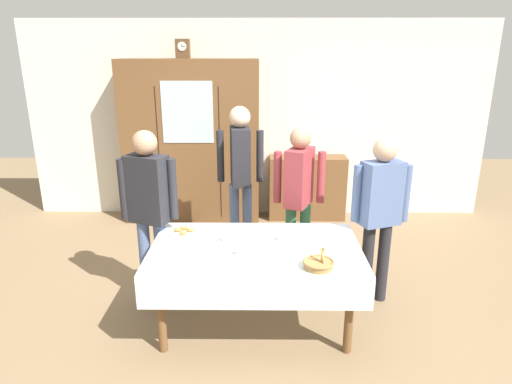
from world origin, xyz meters
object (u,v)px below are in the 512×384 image
dining_table (255,259)px  spoon_near_left (264,233)px  bookshelf_low (307,188)px  pastry_plate (184,232)px  person_by_cabinet (380,206)px  bread_basket (319,264)px  wall_cabinet (192,143)px  tea_cup_mid_left (226,239)px  book_stack (308,154)px  tea_cup_far_right (282,238)px  tea_cup_back_edge (240,252)px  person_behind_table_right (149,202)px  person_beside_shelf (299,188)px  mantel_clock (183,49)px  person_near_right_end (240,166)px  spoon_mid_left (288,260)px

dining_table → spoon_near_left: bearing=77.2°
bookshelf_low → pastry_plate: (-1.34, -2.33, 0.31)m
pastry_plate → person_by_cabinet: size_ratio=0.18×
bookshelf_low → bread_basket: bread_basket is taller
wall_cabinet → tea_cup_mid_left: bearing=-75.2°
book_stack → tea_cup_far_right: 2.54m
tea_cup_back_edge → person_behind_table_right: size_ratio=0.08×
pastry_plate → person_beside_shelf: bearing=31.3°
spoon_near_left → person_beside_shelf: bearing=60.9°
book_stack → person_beside_shelf: size_ratio=0.14×
bookshelf_low → person_behind_table_right: person_behind_table_right is taller
mantel_clock → person_beside_shelf: (1.39, -1.63, -1.36)m
tea_cup_mid_left → bread_basket: 0.87m
person_near_right_end → person_behind_table_right: size_ratio=1.05×
bookshelf_low → person_near_right_end: bearing=-126.8°
spoon_near_left → person_beside_shelf: size_ratio=0.08×
mantel_clock → bookshelf_low: (1.66, 0.05, -1.87)m
spoon_near_left → person_by_cabinet: person_by_cabinet is taller
tea_cup_far_right → wall_cabinet: bearing=114.8°
spoon_mid_left → mantel_clock: bearing=113.4°
tea_cup_far_right → spoon_mid_left: size_ratio=1.09×
bookshelf_low → person_near_right_end: 1.60m
person_by_cabinet → spoon_mid_left: bearing=-142.5°
bookshelf_low → person_behind_table_right: (-1.66, -2.23, 0.56)m
book_stack → spoon_near_left: (-0.63, -2.33, -0.19)m
tea_cup_back_edge → spoon_near_left: 0.48m
pastry_plate → spoon_near_left: pastry_plate is taller
person_near_right_end → person_beside_shelf: (0.62, -0.49, -0.10)m
spoon_mid_left → person_near_right_end: 1.76m
spoon_mid_left → person_by_cabinet: size_ratio=0.08×
tea_cup_mid_left → person_near_right_end: person_near_right_end is taller
tea_cup_far_right → person_beside_shelf: bearing=75.9°
book_stack → person_beside_shelf: (-0.27, -1.68, 0.03)m
person_near_right_end → tea_cup_far_right: bearing=-72.4°
spoon_mid_left → bread_basket: bearing=-27.9°
bread_basket → spoon_mid_left: 0.25m
bookshelf_low → tea_cup_far_right: 2.56m
tea_cup_back_edge → person_beside_shelf: (0.55, 1.09, 0.19)m
bread_basket → person_near_right_end: bearing=110.3°
spoon_near_left → person_beside_shelf: person_beside_shelf is taller
mantel_clock → tea_cup_back_edge: (0.84, -2.72, -1.55)m
tea_cup_far_right → spoon_near_left: 0.23m
bookshelf_low → tea_cup_mid_left: 2.71m
tea_cup_far_right → person_beside_shelf: person_beside_shelf is taller
tea_cup_mid_left → tea_cup_back_edge: bearing=-62.8°
spoon_near_left → spoon_mid_left: (0.19, -0.53, 0.00)m
bookshelf_low → spoon_near_left: bearing=-105.1°
tea_cup_far_right → person_near_right_end: person_near_right_end is taller
pastry_plate → spoon_mid_left: 1.05m
tea_cup_far_right → person_by_cabinet: person_by_cabinet is taller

